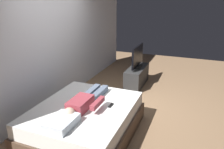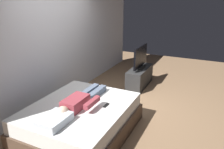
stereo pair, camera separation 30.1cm
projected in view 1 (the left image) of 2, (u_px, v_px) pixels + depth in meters
The scene contains 8 objects.
ground_plane at pixel (120, 112), 4.55m from camera, with size 10.00×10.00×0.00m, color #8C6B4C.
back_wall at pixel (64, 37), 4.96m from camera, with size 6.40×0.10×2.80m, color silver.
bed at pixel (85, 121), 3.74m from camera, with size 1.92×1.60×0.54m.
pillow at pixel (62, 122), 3.07m from camera, with size 0.48×0.34×0.12m, color white.
person at pixel (85, 101), 3.64m from camera, with size 1.26×0.46×0.18m.
remote at pixel (111, 105), 3.66m from camera, with size 0.15×0.04×0.02m, color black.
tv_stand at pixel (137, 76), 5.85m from camera, with size 1.10×0.40×0.50m, color #2D2D2D.
tv at pixel (137, 57), 5.67m from camera, with size 0.88×0.20×0.59m.
Camera 1 is at (-3.80, -1.35, 2.27)m, focal length 35.00 mm.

